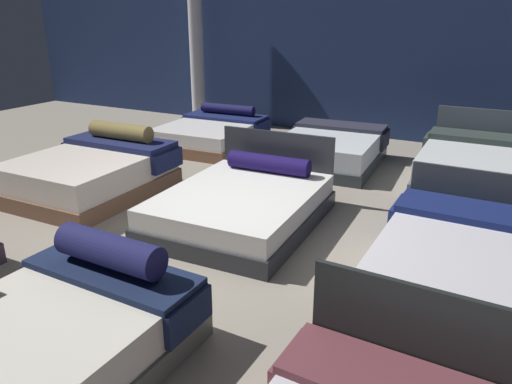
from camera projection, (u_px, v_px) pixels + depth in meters
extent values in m
cube|color=gray|center=(227.00, 239.00, 5.37)|extent=(18.00, 18.00, 0.02)
cube|color=navy|center=(371.00, 47.00, 9.26)|extent=(18.00, 0.06, 3.50)
cube|color=#575B53|center=(40.00, 370.00, 3.25)|extent=(1.50, 2.03, 0.18)
cube|color=silver|center=(34.00, 342.00, 3.17)|extent=(1.44, 1.97, 0.28)
cube|color=#182242|center=(112.00, 272.00, 3.71)|extent=(1.45, 0.53, 0.05)
cube|color=#182242|center=(51.00, 267.00, 4.09)|extent=(0.06, 0.51, 0.26)
cube|color=#182242|center=(189.00, 316.00, 3.43)|extent=(0.06, 0.51, 0.26)
cylinder|color=#1D1E52|center=(110.00, 250.00, 3.65)|extent=(0.93, 0.28, 0.26)
cube|color=#222525|center=(434.00, 359.00, 2.83)|extent=(1.53, 0.09, 0.90)
cube|color=brown|center=(289.00, 370.00, 3.06)|extent=(0.07, 0.48, 0.32)
cube|color=brown|center=(91.00, 187.00, 6.65)|extent=(1.68, 2.03, 0.21)
cube|color=silver|center=(89.00, 168.00, 6.56)|extent=(1.61, 1.97, 0.34)
cube|color=#1A214C|center=(120.00, 142.00, 7.03)|extent=(1.63, 0.66, 0.08)
cube|color=#1A214C|center=(80.00, 147.00, 7.44)|extent=(0.09, 0.63, 0.26)
cube|color=#1A214C|center=(167.00, 161.00, 6.74)|extent=(0.09, 0.63, 0.26)
cylinder|color=olive|center=(121.00, 131.00, 7.01)|extent=(1.03, 0.26, 0.24)
cube|color=#282B30|center=(241.00, 217.00, 5.68)|extent=(1.74, 2.19, 0.20)
cube|color=white|center=(241.00, 200.00, 5.61)|extent=(1.68, 2.13, 0.22)
cube|color=#282B30|center=(277.00, 164.00, 6.46)|extent=(1.57, 0.10, 0.90)
cylinder|color=#190F4B|center=(269.00, 163.00, 6.20)|extent=(1.10, 0.27, 0.23)
cube|color=#313438|center=(455.00, 270.00, 4.59)|extent=(1.48, 2.12, 0.12)
cube|color=silver|center=(458.00, 252.00, 4.53)|extent=(1.42, 2.06, 0.25)
cube|color=#313438|center=(473.00, 203.00, 5.34)|extent=(1.36, 0.06, 0.76)
cube|color=navy|center=(469.00, 211.00, 5.05)|extent=(1.44, 0.64, 0.07)
cube|color=navy|center=(398.00, 213.00, 5.44)|extent=(0.08, 0.62, 0.27)
cube|color=brown|center=(210.00, 141.00, 9.04)|extent=(1.68, 2.03, 0.20)
cube|color=white|center=(210.00, 130.00, 8.96)|extent=(1.62, 1.96, 0.23)
cube|color=navy|center=(226.00, 116.00, 9.44)|extent=(1.60, 0.73, 0.06)
cube|color=navy|center=(192.00, 122.00, 9.81)|extent=(0.09, 0.66, 0.30)
cube|color=navy|center=(262.00, 129.00, 9.18)|extent=(0.09, 0.66, 0.30)
cylinder|color=#1C194D|center=(228.00, 109.00, 9.47)|extent=(1.13, 0.24, 0.19)
cube|color=#2E3539|center=(329.00, 159.00, 7.94)|extent=(1.63, 2.01, 0.18)
cube|color=silver|center=(330.00, 145.00, 7.86)|extent=(1.57, 1.95, 0.31)
cube|color=#2B2B3B|center=(341.00, 126.00, 8.35)|extent=(1.53, 0.63, 0.06)
cube|color=#2B2B3B|center=(300.00, 131.00, 8.71)|extent=(0.09, 0.55, 0.28)
cube|color=#2B2B3B|center=(385.00, 140.00, 8.11)|extent=(0.09, 0.55, 0.28)
cube|color=#4C545F|center=(478.00, 180.00, 6.95)|extent=(1.66, 1.99, 0.20)
cube|color=silver|center=(481.00, 162.00, 6.86)|extent=(1.60, 1.93, 0.32)
cube|color=#4C545F|center=(486.00, 139.00, 7.64)|extent=(1.55, 0.06, 0.95)
cube|color=#2E3A36|center=(486.00, 138.00, 7.36)|extent=(1.62, 0.57, 0.09)
cube|color=#2E3A36|center=(428.00, 143.00, 7.78)|extent=(0.09, 0.56, 0.28)
cylinder|color=silver|center=(196.00, 43.00, 10.46)|extent=(0.31, 0.31, 3.50)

